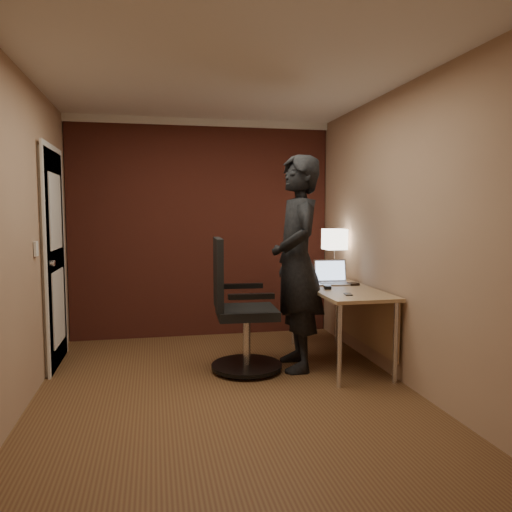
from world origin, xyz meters
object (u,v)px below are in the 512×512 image
at_px(desk, 345,300).
at_px(desk_lamp, 335,240).
at_px(laptop, 332,277).
at_px(phone, 348,294).
at_px(office_chair, 238,314).
at_px(mouse, 327,287).
at_px(wallet, 353,284).
at_px(person, 297,263).

relative_size(desk, desk_lamp, 2.80).
height_order(laptop, phone, laptop).
bearing_deg(desk, phone, -109.35).
distance_m(desk, office_chair, 1.08).
bearing_deg(laptop, mouse, -116.24).
bearing_deg(laptop, phone, -98.28).
height_order(desk_lamp, office_chair, desk_lamp).
relative_size(wallet, person, 0.06).
bearing_deg(phone, desk_lamp, 86.63).
xyz_separation_m(desk, office_chair, (-1.07, -0.11, -0.08)).
bearing_deg(phone, person, 147.06).
bearing_deg(laptop, desk, -74.28).
height_order(desk_lamp, person, person).
distance_m(wallet, person, 0.70).
bearing_deg(mouse, office_chair, -168.23).
height_order(desk_lamp, laptop, desk_lamp).
relative_size(desk_lamp, laptop, 1.53).
bearing_deg(office_chair, wallet, 9.20).
xyz_separation_m(mouse, wallet, (0.33, 0.18, -0.01)).
xyz_separation_m(desk, phone, (-0.16, -0.46, 0.13)).
bearing_deg(desk_lamp, laptop, -114.04).
height_order(mouse, person, person).
height_order(desk, desk_lamp, desk_lamp).
xyz_separation_m(desk_lamp, wallet, (0.02, -0.49, -0.41)).
relative_size(office_chair, person, 0.61).
bearing_deg(person, wallet, 110.07).
distance_m(desk, laptop, 0.30).
distance_m(wallet, office_chair, 1.21).
xyz_separation_m(desk, person, (-0.52, -0.12, 0.38)).
height_order(desk_lamp, wallet, desk_lamp).
height_order(desk, phone, phone).
bearing_deg(laptop, office_chair, -161.74).
bearing_deg(person, desk, 105.39).
relative_size(desk_lamp, person, 0.27).
xyz_separation_m(laptop, mouse, (-0.16, -0.32, -0.05)).
xyz_separation_m(desk_lamp, laptop, (-0.16, -0.35, -0.35)).
bearing_deg(phone, mouse, 110.18).
height_order(phone, wallet, wallet).
bearing_deg(office_chair, mouse, 0.60).
xyz_separation_m(phone, person, (-0.36, 0.34, 0.25)).
xyz_separation_m(phone, office_chair, (-0.91, 0.35, -0.21)).
bearing_deg(wallet, office_chair, -170.80).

